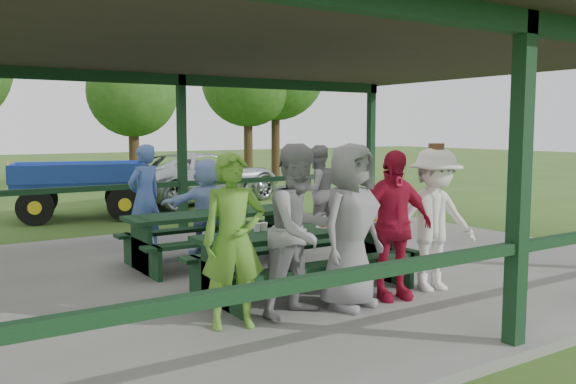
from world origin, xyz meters
TOP-DOWN VIEW (x-y plane):
  - ground at (0.00, 0.00)m, footprint 90.00×90.00m
  - concrete_slab at (0.00, 0.00)m, footprint 10.00×8.00m
  - pavilion_structure at (0.00, 0.00)m, footprint 10.60×8.60m
  - picnic_table_near at (-0.58, -1.20)m, footprint 2.70×1.39m
  - picnic_table_far at (-0.80, 0.80)m, footprint 2.58×1.39m
  - table_setting at (-0.64, -1.15)m, footprint 2.35×0.45m
  - contestant_green at (-1.95, -1.98)m, footprint 0.73×0.58m
  - contestant_grey_left at (-1.17, -2.00)m, footprint 1.01×0.86m
  - contestant_grey_mid at (-0.55, -2.08)m, footprint 1.01×0.79m
  - contestant_red at (0.08, -2.06)m, footprint 1.09×0.67m
  - contestant_white_fedora at (0.77, -2.07)m, footprint 1.24×0.87m
  - spectator_lblue at (-0.58, 1.51)m, footprint 1.45×0.61m
  - spectator_blue at (-1.33, 2.24)m, footprint 0.73×0.61m
  - spectator_grey at (1.78, 1.78)m, footprint 0.83×0.66m
  - pickup_truck at (2.54, 8.49)m, footprint 5.50×3.63m
  - farm_trailer at (-1.12, 7.06)m, footprint 4.02×2.36m
  - tree_mid at (2.44, 13.71)m, footprint 3.15×3.15m
  - tree_right at (7.64, 14.78)m, footprint 3.79×3.79m
  - tree_far_right at (9.07, 14.93)m, footprint 4.27×4.27m

SIDE VIEW (x-z plane):
  - ground at x=0.00m, z-range 0.00..0.00m
  - concrete_slab at x=0.00m, z-range 0.00..0.10m
  - picnic_table_far at x=-0.80m, z-range 0.20..0.95m
  - picnic_table_near at x=-0.58m, z-range 0.20..0.95m
  - farm_trailer at x=-1.12m, z-range -0.01..1.39m
  - pickup_truck at x=2.54m, z-range 0.00..1.40m
  - spectator_lblue at x=-0.58m, z-range 0.10..1.62m
  - table_setting at x=-0.64m, z-range 0.83..0.93m
  - spectator_grey at x=1.78m, z-range 0.10..1.77m
  - spectator_blue at x=-1.33m, z-range 0.10..1.82m
  - contestant_red at x=0.08m, z-range 0.10..1.84m
  - contestant_green at x=-1.95m, z-range 0.10..1.85m
  - contestant_white_fedora at x=0.77m, z-range 0.08..1.88m
  - contestant_grey_mid at x=-0.55m, z-range 0.10..1.92m
  - contestant_grey_left at x=-1.17m, z-range 0.10..1.92m
  - pavilion_structure at x=0.00m, z-range 1.55..4.79m
  - tree_mid at x=2.44m, z-range 0.86..5.78m
  - tree_right at x=7.64m, z-range 1.05..6.96m
  - tree_far_right at x=9.07m, z-range 1.18..7.86m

